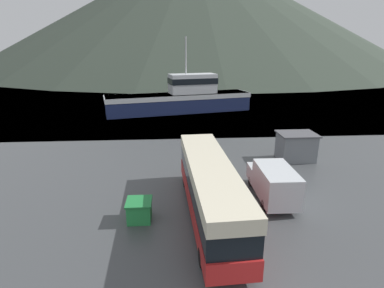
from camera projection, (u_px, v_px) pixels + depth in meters
water_surface at (178, 69)px, 147.68m from camera, size 240.00×240.00×0.00m
hill_backdrop at (193, 10)px, 157.61m from camera, size 211.79×211.79×58.09m
tour_bus at (210, 187)px, 17.56m from camera, size 2.98×12.23×3.44m
delivery_van at (273, 182)px, 19.86m from camera, size 2.19×5.66×2.38m
fishing_boat at (182, 98)px, 47.30m from camera, size 23.23×9.86×11.41m
storage_bin at (139, 210)px, 17.57m from camera, size 1.49×1.52×1.24m
dock_kiosk at (296, 146)px, 27.00m from camera, size 3.33×2.64×2.48m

